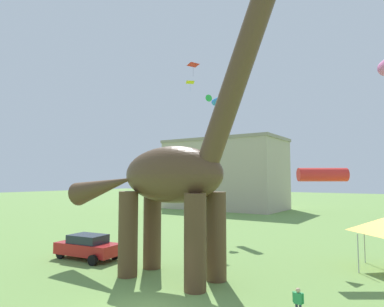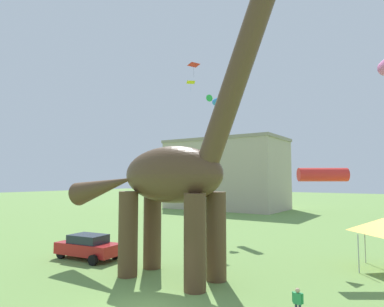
% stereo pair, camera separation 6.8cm
% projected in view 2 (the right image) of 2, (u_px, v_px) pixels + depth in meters
% --- Properties ---
extents(dinosaur_sculpture, '(14.19, 3.01, 14.84)m').
position_uv_depth(dinosaur_sculpture, '(170.00, 174.00, 17.85)').
color(dinosaur_sculpture, '#513823').
rests_on(dinosaur_sculpture, ground_plane).
extents(parked_sedan_left, '(4.39, 2.30, 1.55)m').
position_uv_depth(parked_sedan_left, '(88.00, 246.00, 21.64)').
color(parked_sedan_left, red).
rests_on(parked_sedan_left, ground_plane).
extents(person_vendor_side, '(0.42, 0.19, 1.12)m').
position_uv_depth(person_vendor_side, '(298.00, 300.00, 12.38)').
color(person_vendor_side, '#2D3347').
rests_on(person_vendor_side, ground_plane).
extents(person_photographer, '(0.63, 0.28, 1.67)m').
position_uv_depth(person_photographer, '(192.00, 234.00, 24.99)').
color(person_photographer, '#6B6056').
rests_on(person_photographer, ground_plane).
extents(kite_far_left, '(1.19, 1.35, 1.38)m').
position_uv_depth(kite_far_left, '(194.00, 65.00, 35.35)').
color(kite_far_left, red).
extents(kite_mid_right, '(1.15, 1.03, 1.27)m').
position_uv_depth(kite_mid_right, '(230.00, 97.00, 22.12)').
color(kite_mid_right, purple).
extents(kite_near_low, '(2.54, 2.68, 0.75)m').
position_uv_depth(kite_near_low, '(217.00, 100.00, 36.40)').
color(kite_near_low, '#287AE5').
extents(kite_trailing, '(2.78, 2.95, 0.83)m').
position_uv_depth(kite_trailing, '(321.00, 175.00, 19.96)').
color(kite_trailing, red).
extents(kite_high_left, '(1.24, 1.22, 1.25)m').
position_uv_depth(kite_high_left, '(191.00, 82.00, 41.72)').
color(kite_high_left, yellow).
extents(background_building_block, '(19.88, 10.97, 11.90)m').
position_uv_depth(background_building_block, '(226.00, 174.00, 58.20)').
color(background_building_block, '#B7A893').
rests_on(background_building_block, ground_plane).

